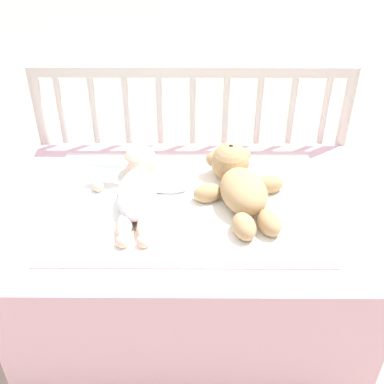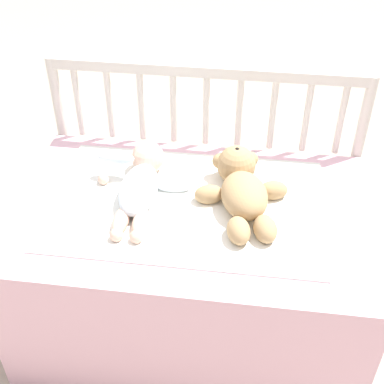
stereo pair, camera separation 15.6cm
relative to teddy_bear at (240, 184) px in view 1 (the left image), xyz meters
The scene contains 6 objects.
ground_plane 0.58m from the teddy_bear, 158.97° to the right, with size 12.00×12.00×0.00m, color tan.
crib_mattress 0.34m from the teddy_bear, 158.97° to the right, with size 1.08×0.69×0.51m.
crib_rail 0.34m from the teddy_bear, 114.84° to the left, with size 1.08×0.04×0.80m.
blanket 0.17m from the teddy_bear, 167.26° to the right, with size 0.82×0.53×0.01m.
teddy_bear is the anchor object (origin of this frame).
baby 0.31m from the teddy_bear, behind, with size 0.30×0.41×0.11m.
Camera 1 is at (0.01, -1.22, 1.54)m, focal length 50.00 mm.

